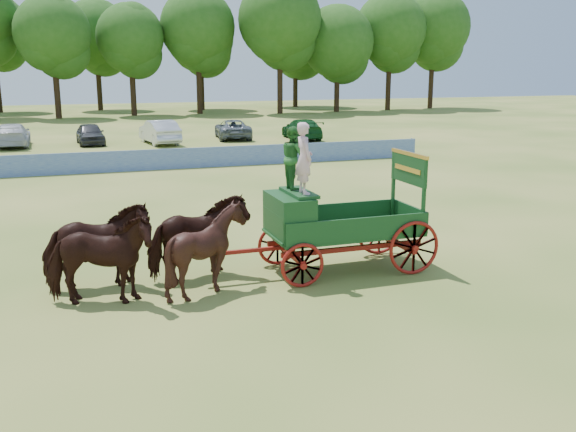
{
  "coord_description": "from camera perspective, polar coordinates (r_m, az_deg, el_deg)",
  "views": [
    {
      "loc": [
        -7.19,
        -14.8,
        5.16
      ],
      "look_at": [
        -1.79,
        0.78,
        1.3
      ],
      "focal_mm": 40.0,
      "sensor_mm": 36.0,
      "label": 1
    }
  ],
  "objects": [
    {
      "name": "parked_cars",
      "position": [
        45.16,
        -19.72,
        6.81
      ],
      "size": [
        37.18,
        7.29,
        1.61
      ],
      "color": "silver",
      "rests_on": "ground"
    },
    {
      "name": "treeline",
      "position": [
        74.26,
        -18.38,
        15.5
      ],
      "size": [
        88.79,
        23.7,
        14.58
      ],
      "color": "#382314",
      "rests_on": "ground"
    },
    {
      "name": "sponsor_banner",
      "position": [
        33.7,
        -8.39,
        5.14
      ],
      "size": [
        26.0,
        0.08,
        1.05
      ],
      "primitive_type": "cube",
      "color": "#1C399B",
      "rests_on": "ground"
    },
    {
      "name": "horse_wheel_left",
      "position": [
        14.91,
        -7.2,
        -2.99
      ],
      "size": [
        2.23,
        2.08,
        2.07
      ],
      "primitive_type": "imported",
      "rotation": [
        0.0,
        0.0,
        1.33
      ],
      "color": "black",
      "rests_on": "ground"
    },
    {
      "name": "horse_lead_right",
      "position": [
        15.69,
        -16.66,
        -2.64
      ],
      "size": [
        2.47,
        1.16,
        2.07
      ],
      "primitive_type": "imported",
      "rotation": [
        0.0,
        0.0,
        1.59
      ],
      "color": "black",
      "rests_on": "ground"
    },
    {
      "name": "farm_dray",
      "position": [
        16.1,
        2.6,
        0.69
      ],
      "size": [
        5.99,
        2.0,
        3.87
      ],
      "color": "maroon",
      "rests_on": "ground"
    },
    {
      "name": "horse_wheel_right",
      "position": [
        15.95,
        -8.03,
        -1.95
      ],
      "size": [
        2.65,
        1.69,
        2.07
      ],
      "primitive_type": "imported",
      "rotation": [
        0.0,
        0.0,
        1.82
      ],
      "color": "black",
      "rests_on": "ground"
    },
    {
      "name": "horse_lead_left",
      "position": [
        14.64,
        -16.44,
        -3.76
      ],
      "size": [
        2.64,
        1.66,
        2.07
      ],
      "primitive_type": "imported",
      "rotation": [
        0.0,
        0.0,
        1.33
      ],
      "color": "black",
      "rests_on": "ground"
    },
    {
      "name": "ground",
      "position": [
        17.25,
        6.49,
        -4.32
      ],
      "size": [
        160.0,
        160.0,
        0.0
      ],
      "primitive_type": "plane",
      "color": "tan",
      "rests_on": "ground"
    }
  ]
}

